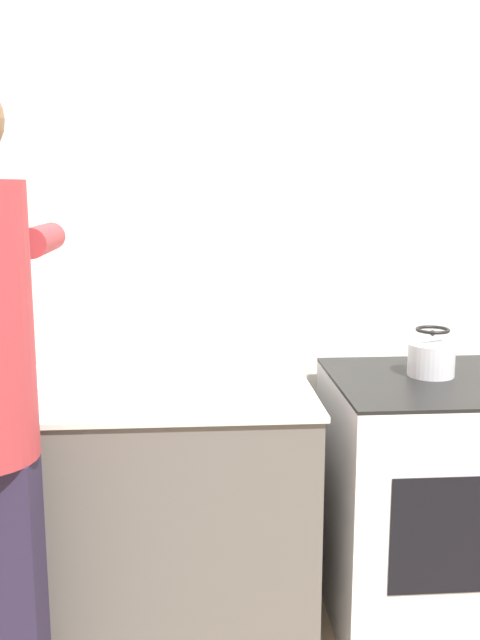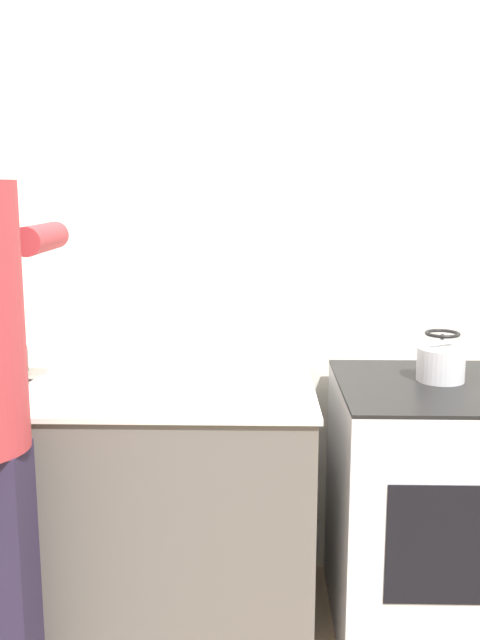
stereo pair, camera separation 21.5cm
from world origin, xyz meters
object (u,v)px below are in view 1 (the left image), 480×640
cutting_board (36,393)px  kettle (431,356)px  oven (435,500)px  knife (28,388)px

cutting_board → kettle: kettle is taller
oven → cutting_board: (-1.37, -0.06, 0.44)m
knife → kettle: 1.39m
cutting_board → kettle: size_ratio=1.95×
knife → cutting_board: bearing=-14.5°
oven → knife: 1.48m
knife → kettle: size_ratio=1.18×
oven → knife: (-1.40, -0.04, 0.46)m
oven → cutting_board: size_ratio=2.68×
cutting_board → knife: size_ratio=1.65×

